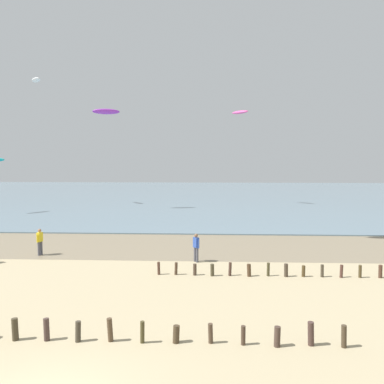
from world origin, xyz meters
name	(u,v)px	position (x,y,z in m)	size (l,w,h in m)	color
wet_sand_strip	(151,246)	(0.00, 18.52, 0.00)	(120.00, 8.22, 0.01)	#84755B
sea	(185,195)	(0.00, 57.63, 0.05)	(160.00, 70.00, 0.10)	slate
groyne_near	(152,332)	(2.20, 4.00, 0.35)	(12.30, 0.36, 0.82)	#3D3129
groyne_mid	(277,270)	(7.68, 11.60, 0.33)	(12.63, 0.33, 0.74)	#4D3429
person_nearest_camera	(196,247)	(3.33, 14.30, 0.92)	(0.39, 0.47, 1.71)	#4C4C56
person_by_waterline	(40,241)	(-6.70, 15.49, 0.92)	(0.30, 0.56, 1.71)	#4C4C56
kite_aloft_1	(36,80)	(-18.26, 41.47, 16.34)	(2.64, 0.84, 0.42)	white
kite_aloft_4	(106,112)	(-8.11, 37.33, 11.76)	(3.18, 1.02, 0.51)	purple
kite_aloft_6	(240,112)	(8.08, 43.18, 12.30)	(2.66, 0.85, 0.42)	#E54C99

